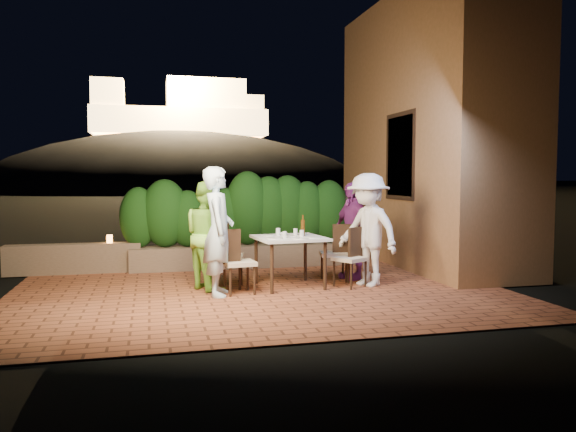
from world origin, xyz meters
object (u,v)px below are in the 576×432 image
object	(u,v)px
chair_right_back	(334,253)
diner_blue	(218,231)
chair_right_front	(350,257)
diner_purple	(352,231)
beer_bottle	(303,225)
parapet_lamp	(110,239)
bowl	(282,234)
chair_left_back	(228,255)
diner_green	(208,235)
dining_table	(290,262)
chair_left_front	(239,261)
diner_white	(368,230)

from	to	relation	value
chair_right_back	diner_blue	bearing A→B (deg)	30.00
chair_right_front	diner_purple	distance (m)	0.73
beer_bottle	parapet_lamp	world-z (taller)	beer_bottle
bowl	chair_left_back	distance (m)	0.90
diner_green	dining_table	bearing A→B (deg)	-121.96
bowl	diner_purple	size ratio (longest dim) A/B	0.10
chair_right_front	parapet_lamp	xyz separation A→B (m)	(-3.56, 2.21, 0.13)
chair_left_back	chair_right_front	distance (m)	1.81
chair_right_front	dining_table	bearing A→B (deg)	-42.71
chair_left_front	diner_blue	size ratio (longest dim) A/B	0.51
chair_right_front	diner_purple	size ratio (longest dim) A/B	0.57
diner_purple	dining_table	bearing A→B (deg)	-84.75
chair_right_front	parapet_lamp	distance (m)	4.19
beer_bottle	diner_purple	size ratio (longest dim) A/B	0.20
dining_table	diner_blue	bearing A→B (deg)	-162.18
beer_bottle	chair_left_back	bearing A→B (deg)	175.11
bowl	diner_white	distance (m)	1.30
bowl	diner_blue	xyz separation A→B (m)	(-1.04, -0.61, 0.12)
bowl	chair_right_front	xyz separation A→B (m)	(0.93, -0.46, -0.33)
diner_purple	diner_blue	bearing A→B (deg)	-85.60
beer_bottle	diner_purple	bearing A→B (deg)	20.35
diner_blue	diner_white	size ratio (longest dim) A/B	1.05
chair_right_back	chair_left_back	bearing A→B (deg)	15.67
diner_blue	diner_green	world-z (taller)	diner_blue
bowl	chair_left_front	distance (m)	0.98
diner_blue	diner_white	distance (m)	2.26
dining_table	diner_white	size ratio (longest dim) A/B	0.58
chair_right_back	diner_white	size ratio (longest dim) A/B	0.53
chair_left_back	diner_white	distance (m)	2.12
parapet_lamp	beer_bottle	bearing A→B (deg)	-33.79
dining_table	diner_white	world-z (taller)	diner_white
bowl	chair_left_back	size ratio (longest dim) A/B	0.16
dining_table	bowl	xyz separation A→B (m)	(-0.05, 0.26, 0.39)
beer_bottle	diner_purple	xyz separation A→B (m)	(0.91, 0.34, -0.13)
chair_right_back	diner_purple	world-z (taller)	diner_purple
beer_bottle	chair_right_back	world-z (taller)	beer_bottle
chair_left_back	chair_right_front	size ratio (longest dim) A/B	1.10
dining_table	chair_right_back	distance (m)	0.85
diner_white	parapet_lamp	xyz separation A→B (m)	(-3.85, 2.20, -0.27)
chair_left_front	bowl	bearing A→B (deg)	30.18
chair_left_front	parapet_lamp	distance (m)	2.98
chair_right_back	diner_purple	distance (m)	0.48
bowl	chair_right_back	distance (m)	0.90
beer_bottle	diner_blue	world-z (taller)	diner_blue
diner_white	chair_right_back	bearing A→B (deg)	-169.13
dining_table	chair_right_front	world-z (taller)	chair_right_front
beer_bottle	chair_left_front	xyz separation A→B (m)	(-1.02, -0.36, -0.45)
diner_purple	chair_right_front	bearing A→B (deg)	-37.12
chair_left_back	diner_white	world-z (taller)	diner_white
chair_left_back	diner_blue	world-z (taller)	diner_blue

